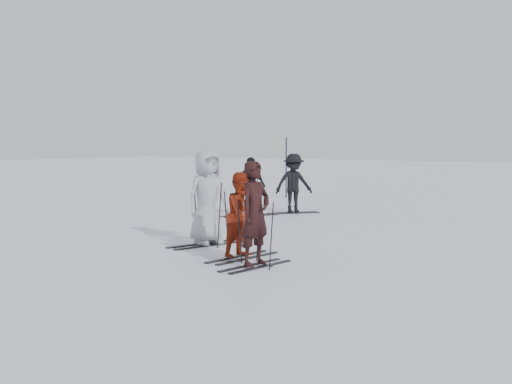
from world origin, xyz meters
TOP-DOWN VIEW (x-y plane):
  - ground at (0.00, 0.00)m, footprint 120.00×120.00m
  - skier_near_dark at (1.88, -1.77)m, footprint 0.49×0.68m
  - skier_red at (1.23, -1.24)m, footprint 0.64×0.79m
  - skier_grey at (-0.23, -0.42)m, footprint 0.83×1.06m
  - skier_uphill_left at (-2.48, 4.32)m, footprint 0.81×1.04m
  - skier_uphill_far at (-1.81, 5.62)m, footprint 1.21×1.27m
  - skis_near_dark at (1.88, -1.77)m, footprint 1.65×1.00m
  - skis_red at (1.23, -1.24)m, footprint 1.77×1.04m
  - skis_grey at (-0.23, -0.42)m, footprint 2.02×1.42m
  - skis_uphill_left at (-2.48, 4.32)m, footprint 1.97×1.64m
  - skis_uphill_far at (-1.81, 5.62)m, footprint 1.76×1.67m
  - piste_marker at (-4.82, 10.09)m, footprint 0.06×0.06m

SIDE VIEW (x-z plane):
  - ground at x=0.00m, z-range 0.00..0.00m
  - skis_near_dark at x=1.88m, z-range 0.00..1.14m
  - skis_uphill_far at x=-1.81m, z-range 0.00..1.16m
  - skis_red at x=1.23m, z-range 0.00..1.24m
  - skis_uphill_left at x=-2.48m, z-range 0.00..1.27m
  - skis_grey at x=-0.23m, z-range 0.00..1.33m
  - skier_red at x=1.23m, z-range 0.00..1.52m
  - skier_uphill_left at x=-2.48m, z-range 0.00..1.64m
  - skier_uphill_far at x=-1.81m, z-range 0.00..1.73m
  - skier_near_dark at x=1.88m, z-range 0.00..1.75m
  - skier_grey at x=-0.23m, z-range 0.00..1.90m
  - piste_marker at x=-4.82m, z-range 0.00..2.27m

